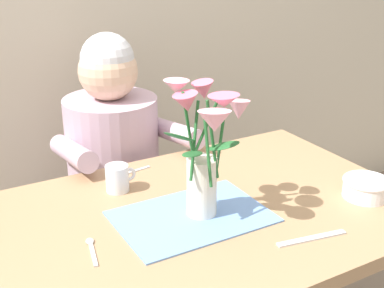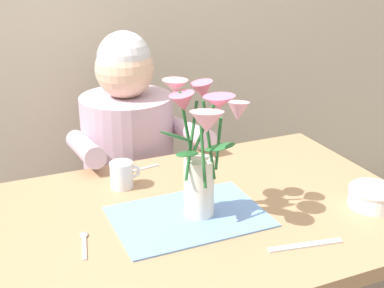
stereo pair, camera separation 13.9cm
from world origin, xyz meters
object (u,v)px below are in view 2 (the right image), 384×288
Objects in this scene: seated_person at (130,180)px; flower_vase at (202,145)px; dinner_knife at (306,245)px; ceramic_mug at (122,175)px; ceramic_bowl at (373,196)px.

seated_person is 0.75m from flower_vase.
seated_person is 3.10× the size of flower_vase.
dinner_knife is 0.58m from ceramic_mug.
flower_vase is (0.00, -0.65, 0.38)m from seated_person.
flower_vase is at bearing 164.15° from ceramic_bowl.
ceramic_mug is at bearing 118.46° from flower_vase.
ceramic_mug is (-0.31, 0.49, 0.04)m from dinner_knife.
seated_person reaches higher than ceramic_mug.
flower_vase is 0.34m from ceramic_mug.
seated_person reaches higher than ceramic_bowl.
dinner_knife is (0.17, -0.23, -0.20)m from flower_vase.
seated_person is 8.35× the size of ceramic_bowl.
flower_vase reaches higher than dinner_knife.
dinner_knife is at bearing -52.68° from flower_vase.
dinner_knife is at bearing -75.54° from seated_person.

